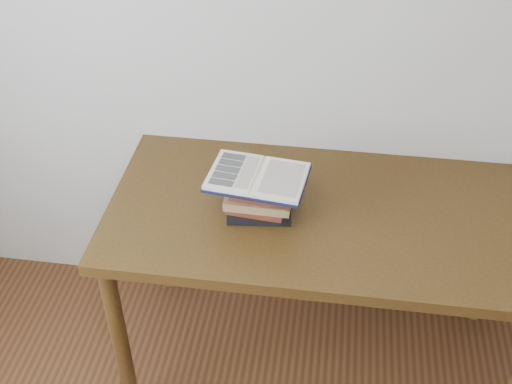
# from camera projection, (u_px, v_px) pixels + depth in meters

# --- Properties ---
(desk) EXTENTS (1.51, 0.75, 0.81)m
(desk) POSITION_uv_depth(u_px,v_px,m) (324.00, 231.00, 2.27)
(desk) COLOR #493012
(desk) RESTS_ON ground
(book_stack) EXTENTS (0.24, 0.18, 0.15)m
(book_stack) POSITION_uv_depth(u_px,v_px,m) (259.00, 195.00, 2.16)
(book_stack) COLOR black
(book_stack) RESTS_ON desk
(open_book) EXTENTS (0.34, 0.26, 0.03)m
(open_book) POSITION_uv_depth(u_px,v_px,m) (258.00, 177.00, 2.09)
(open_book) COLOR black
(open_book) RESTS_ON book_stack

